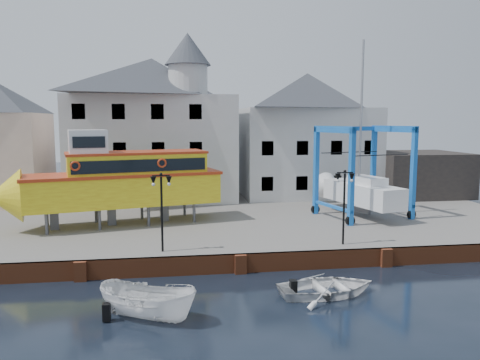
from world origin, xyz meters
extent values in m
plane|color=black|center=(0.00, 0.00, 0.00)|extent=(140.00, 140.00, 0.00)
cube|color=#5F5D5B|center=(0.00, 11.00, 0.50)|extent=(44.00, 22.00, 1.00)
cube|color=brown|center=(0.00, 0.12, 0.50)|extent=(44.00, 0.25, 1.00)
cube|color=brown|center=(-8.00, -0.05, 0.50)|extent=(0.60, 0.36, 1.00)
cube|color=brown|center=(0.00, -0.05, 0.50)|extent=(0.60, 0.36, 1.00)
cube|color=brown|center=(8.00, -0.05, 0.50)|extent=(0.60, 0.36, 1.00)
cube|color=beige|center=(-5.00, 18.50, 5.50)|extent=(14.00, 8.00, 9.00)
pyramid|color=#373A40|center=(-5.00, 18.50, 11.60)|extent=(14.00, 8.00, 3.20)
cube|color=black|center=(-10.50, 14.54, 2.60)|extent=(1.00, 0.08, 1.20)
cube|color=black|center=(-7.50, 14.54, 2.60)|extent=(1.00, 0.08, 1.20)
cube|color=black|center=(-4.50, 14.54, 2.60)|extent=(1.00, 0.08, 1.20)
cube|color=black|center=(-1.50, 14.54, 2.60)|extent=(1.00, 0.08, 1.20)
cube|color=black|center=(-10.50, 14.54, 5.60)|extent=(1.00, 0.08, 1.20)
cube|color=black|center=(-7.50, 14.54, 5.60)|extent=(1.00, 0.08, 1.20)
cube|color=black|center=(-4.50, 14.54, 5.60)|extent=(1.00, 0.08, 1.20)
cube|color=black|center=(-1.50, 14.54, 5.60)|extent=(1.00, 0.08, 1.20)
cube|color=black|center=(-10.50, 14.54, 8.60)|extent=(1.00, 0.08, 1.20)
cube|color=black|center=(-7.50, 14.54, 8.60)|extent=(1.00, 0.08, 1.20)
cube|color=black|center=(-4.50, 14.54, 8.60)|extent=(1.00, 0.08, 1.20)
cube|color=black|center=(-1.50, 14.54, 8.60)|extent=(1.00, 0.08, 1.20)
cylinder|color=beige|center=(-2.00, 16.10, 11.20)|extent=(3.20, 3.20, 2.40)
cone|color=#373A40|center=(-2.00, 16.10, 13.70)|extent=(3.80, 3.80, 2.60)
cube|color=beige|center=(9.00, 19.00, 5.00)|extent=(12.00, 8.00, 8.00)
pyramid|color=#373A40|center=(9.00, 19.00, 10.60)|extent=(12.00, 8.00, 3.20)
cube|color=black|center=(4.50, 15.04, 2.60)|extent=(1.00, 0.08, 1.20)
cube|color=black|center=(7.50, 15.04, 2.60)|extent=(1.00, 0.08, 1.20)
cube|color=black|center=(10.50, 15.04, 2.60)|extent=(1.00, 0.08, 1.20)
cube|color=black|center=(13.50, 15.04, 2.60)|extent=(1.00, 0.08, 1.20)
cube|color=black|center=(4.50, 15.04, 5.60)|extent=(1.00, 0.08, 1.20)
cube|color=black|center=(7.50, 15.04, 5.60)|extent=(1.00, 0.08, 1.20)
cube|color=black|center=(10.50, 15.04, 5.60)|extent=(1.00, 0.08, 1.20)
cube|color=black|center=(13.50, 15.04, 5.60)|extent=(1.00, 0.08, 1.20)
cube|color=black|center=(19.00, 17.00, 3.00)|extent=(8.00, 7.00, 4.00)
cylinder|color=black|center=(-4.00, 1.20, 3.00)|extent=(0.12, 0.12, 4.00)
cube|color=black|center=(-4.00, 1.20, 5.05)|extent=(0.90, 0.06, 0.06)
sphere|color=black|center=(-4.00, 1.20, 5.12)|extent=(0.16, 0.16, 0.16)
cone|color=black|center=(-4.40, 1.20, 4.78)|extent=(0.32, 0.32, 0.45)
sphere|color=white|center=(-4.40, 1.20, 4.60)|extent=(0.18, 0.18, 0.18)
cone|color=black|center=(-3.60, 1.20, 4.78)|extent=(0.32, 0.32, 0.45)
sphere|color=white|center=(-3.60, 1.20, 4.60)|extent=(0.18, 0.18, 0.18)
cylinder|color=black|center=(6.00, 1.20, 3.00)|extent=(0.12, 0.12, 4.00)
cube|color=black|center=(6.00, 1.20, 5.05)|extent=(0.90, 0.06, 0.06)
sphere|color=black|center=(6.00, 1.20, 5.12)|extent=(0.16, 0.16, 0.16)
cone|color=black|center=(5.60, 1.20, 4.78)|extent=(0.32, 0.32, 0.45)
sphere|color=white|center=(5.60, 1.20, 4.60)|extent=(0.18, 0.18, 0.18)
cone|color=black|center=(6.40, 1.20, 4.78)|extent=(0.32, 0.32, 0.45)
sphere|color=white|center=(6.40, 1.20, 4.60)|extent=(0.18, 0.18, 0.18)
cylinder|color=#59595E|center=(-11.04, 5.96, 1.66)|extent=(0.24, 0.24, 1.33)
cylinder|color=#59595E|center=(-11.62, 8.37, 1.66)|extent=(0.24, 0.24, 1.33)
cylinder|color=#59595E|center=(-8.03, 6.69, 1.66)|extent=(0.24, 0.24, 1.33)
cylinder|color=#59595E|center=(-8.61, 9.10, 1.66)|extent=(0.24, 0.24, 1.33)
cylinder|color=#59595E|center=(-5.01, 7.42, 1.66)|extent=(0.24, 0.24, 1.33)
cylinder|color=#59595E|center=(-5.59, 9.83, 1.66)|extent=(0.24, 0.24, 1.33)
cylinder|color=#59595E|center=(-2.00, 8.14, 1.66)|extent=(0.24, 0.24, 1.33)
cylinder|color=#59595E|center=(-2.58, 10.56, 1.66)|extent=(0.24, 0.24, 1.33)
cube|color=#59595E|center=(-10.90, 7.27, 1.66)|extent=(0.62, 0.56, 1.33)
cube|color=#59595E|center=(-7.46, 8.10, 1.66)|extent=(0.62, 0.56, 1.33)
cube|color=#59595E|center=(-4.01, 8.93, 1.66)|extent=(0.62, 0.56, 1.33)
cube|color=gold|center=(-6.60, 8.31, 3.30)|extent=(12.85, 6.18, 1.95)
cone|color=gold|center=(-13.57, 6.63, 3.30)|extent=(2.68, 3.73, 3.37)
cube|color=#AF3314|center=(-6.60, 8.31, 4.37)|extent=(13.14, 6.38, 0.19)
cube|color=gold|center=(-5.73, 8.52, 4.99)|extent=(9.32, 5.01, 1.42)
cube|color=black|center=(-5.37, 7.02, 5.03)|extent=(8.28, 2.05, 0.80)
cube|color=black|center=(-6.09, 10.01, 5.03)|extent=(8.28, 2.05, 0.80)
cube|color=#AF3314|center=(-5.73, 8.52, 5.78)|extent=(9.51, 5.13, 0.16)
cube|color=white|center=(-8.75, 7.79, 6.50)|extent=(2.78, 2.78, 1.61)
cube|color=black|center=(-8.47, 6.64, 6.57)|extent=(1.90, 0.51, 0.71)
torus|color=#AF3314|center=(-9.24, 6.04, 5.17)|extent=(0.63, 0.27, 0.62)
torus|color=#AF3314|center=(-4.07, 7.29, 5.17)|extent=(0.63, 0.27, 0.62)
cube|color=blue|center=(8.18, 5.67, 4.23)|extent=(0.39, 0.39, 6.46)
cylinder|color=black|center=(8.18, 5.67, 1.32)|extent=(0.68, 0.39, 0.65)
cube|color=blue|center=(7.09, 9.82, 4.23)|extent=(0.39, 0.39, 6.46)
cylinder|color=black|center=(7.09, 9.82, 1.32)|extent=(0.68, 0.39, 0.65)
cube|color=blue|center=(13.22, 6.99, 4.23)|extent=(0.39, 0.39, 6.46)
cylinder|color=black|center=(13.22, 6.99, 1.32)|extent=(0.68, 0.39, 0.65)
cube|color=blue|center=(12.13, 11.14, 4.23)|extent=(0.39, 0.39, 6.46)
cylinder|color=black|center=(12.13, 11.14, 1.32)|extent=(0.68, 0.39, 0.65)
cube|color=blue|center=(7.63, 7.75, 7.29)|extent=(1.48, 4.54, 0.45)
cube|color=blue|center=(7.63, 7.75, 1.92)|extent=(1.39, 4.52, 0.19)
cube|color=blue|center=(12.67, 9.07, 7.29)|extent=(1.48, 4.54, 0.45)
cube|color=blue|center=(12.67, 9.07, 1.92)|extent=(1.39, 4.52, 0.19)
cube|color=blue|center=(9.61, 10.48, 7.29)|extent=(5.43, 1.72, 0.32)
cube|color=white|center=(10.15, 8.41, 2.66)|extent=(3.81, 7.23, 1.48)
cone|color=white|center=(9.11, 12.38, 2.66)|extent=(2.43, 1.97, 2.12)
cube|color=#59595E|center=(10.15, 8.41, 1.60)|extent=(0.64, 1.66, 0.65)
cube|color=white|center=(10.27, 7.96, 3.67)|extent=(2.13, 3.05, 0.55)
cylinder|color=#99999E|center=(10.04, 8.85, 8.47)|extent=(0.20, 0.20, 10.14)
cube|color=black|center=(10.57, 6.80, 5.56)|extent=(4.80, 1.37, 0.05)
cube|color=black|center=(9.73, 10.01, 5.56)|extent=(4.80, 1.37, 0.05)
imported|color=white|center=(-4.48, -5.08, 0.00)|extent=(4.58, 3.52, 1.67)
imported|color=white|center=(3.50, -3.53, 0.00)|extent=(4.81, 3.64, 0.94)
camera|label=1|loc=(-3.41, -23.27, 7.88)|focal=35.00mm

